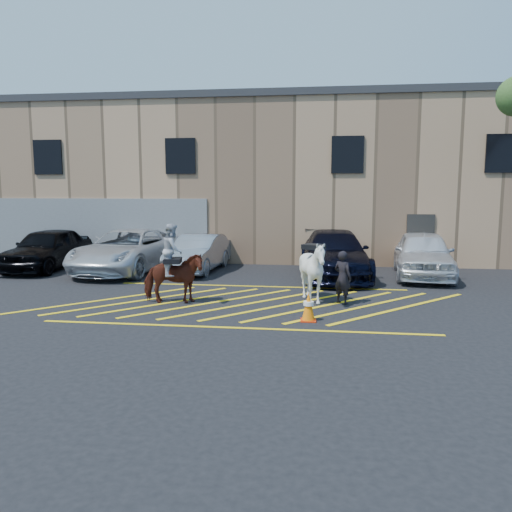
# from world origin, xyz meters

# --- Properties ---
(ground) EXTENTS (90.00, 90.00, 0.00)m
(ground) POSITION_xyz_m (0.00, 0.00, 0.00)
(ground) COLOR black
(ground) RESTS_ON ground
(car_black_suv) EXTENTS (1.97, 4.88, 1.66)m
(car_black_suv) POSITION_xyz_m (-8.96, 4.72, 0.83)
(car_black_suv) COLOR black
(car_black_suv) RESTS_ON ground
(car_white_pickup) EXTENTS (3.31, 6.16, 1.64)m
(car_white_pickup) POSITION_xyz_m (-5.52, 4.61, 0.82)
(car_white_pickup) COLOR silver
(car_white_pickup) RESTS_ON ground
(car_silver_sedan) EXTENTS (1.87, 4.47, 1.44)m
(car_silver_sedan) POSITION_xyz_m (-2.79, 4.99, 0.72)
(car_silver_sedan) COLOR gray
(car_silver_sedan) RESTS_ON ground
(car_blue_suv) EXTENTS (2.71, 5.91, 1.67)m
(car_blue_suv) POSITION_xyz_m (2.48, 4.54, 0.84)
(car_blue_suv) COLOR black
(car_blue_suv) RESTS_ON ground
(car_white_suv) EXTENTS (2.52, 5.15, 1.69)m
(car_white_suv) POSITION_xyz_m (5.72, 4.86, 0.84)
(car_white_suv) COLOR white
(car_white_suv) RESTS_ON ground
(handler) EXTENTS (0.66, 0.62, 1.51)m
(handler) POSITION_xyz_m (2.60, 0.04, 0.76)
(handler) COLOR black
(handler) RESTS_ON ground
(warehouse) EXTENTS (32.42, 10.20, 7.30)m
(warehouse) POSITION_xyz_m (-0.01, 11.99, 3.65)
(warehouse) COLOR tan
(warehouse) RESTS_ON ground
(hatching_zone) EXTENTS (12.60, 5.12, 0.01)m
(hatching_zone) POSITION_xyz_m (-0.00, -0.30, 0.01)
(hatching_zone) COLOR yellow
(hatching_zone) RESTS_ON ground
(mounted_bay) EXTENTS (1.82, 1.02, 2.27)m
(mounted_bay) POSITION_xyz_m (-2.15, -0.53, 0.92)
(mounted_bay) COLOR maroon
(mounted_bay) RESTS_ON ground
(saddled_white) EXTENTS (2.04, 2.12, 1.80)m
(saddled_white) POSITION_xyz_m (1.77, 0.11, 0.91)
(saddled_white) COLOR white
(saddled_white) RESTS_ON ground
(traffic_cone) EXTENTS (0.39, 0.39, 0.73)m
(traffic_cone) POSITION_xyz_m (1.69, -1.94, 0.37)
(traffic_cone) COLOR red
(traffic_cone) RESTS_ON ground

